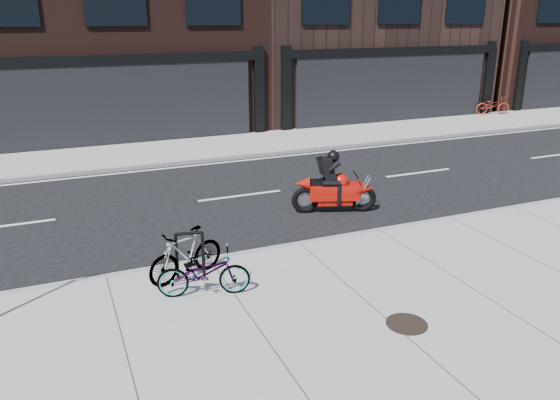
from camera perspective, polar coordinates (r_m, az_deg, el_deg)
name	(u,v)px	position (r m, az deg, el deg)	size (l,w,h in m)	color
ground	(266,219)	(13.45, -1.43, -2.03)	(120.00, 120.00, 0.00)	black
sidewalk_near	(377,314)	(9.38, 10.06, -11.65)	(60.00, 6.00, 0.13)	gray
sidewalk_far	(190,149)	(20.54, -9.41, 5.25)	(60.00, 3.50, 0.13)	gray
bike_rack	(190,251)	(10.20, -9.41, -5.25)	(0.53, 0.16, 0.91)	black
bicycle_front	(204,273)	(9.59, -7.99, -7.54)	(0.56, 1.60, 0.84)	gray
bicycle_rear	(186,254)	(10.21, -9.80, -5.60)	(0.45, 1.59, 0.95)	gray
motorcycle	(338,187)	(13.83, 6.08, 1.34)	(2.10, 1.05, 1.62)	black
bicycle_far	(493,105)	(29.17, 21.36, 9.21)	(0.59, 1.70, 0.89)	maroon
manhole_cover	(407,324)	(9.07, 13.10, -12.49)	(0.66, 0.66, 0.01)	black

